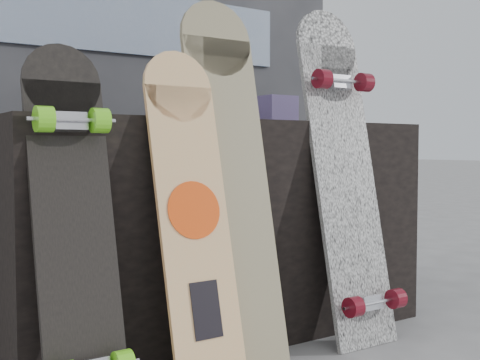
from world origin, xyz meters
TOP-DOWN VIEW (x-y plane):
  - vendor_table at (0.00, 0.50)m, footprint 1.60×0.60m
  - booth at (0.00, 1.35)m, footprint 2.40×0.22m
  - merch_box_purple at (-0.57, 0.60)m, footprint 0.18×0.12m
  - merch_box_small at (0.35, 0.58)m, footprint 0.14×0.14m
  - merch_box_flat at (-0.08, 0.60)m, footprint 0.22×0.10m
  - longboard_geisha at (-0.31, 0.11)m, footprint 0.23×0.26m
  - longboard_celtic at (-0.14, 0.17)m, footprint 0.26×0.28m
  - longboard_cascadia at (0.35, 0.16)m, footprint 0.28×0.34m
  - skateboard_dark at (-0.66, 0.14)m, footprint 0.22×0.31m

SIDE VIEW (x-z plane):
  - vendor_table at x=0.00m, z-range 0.00..0.80m
  - skateboard_dark at x=-0.66m, z-range 0.02..1.02m
  - longboard_geisha at x=-0.31m, z-range 0.03..1.03m
  - longboard_celtic at x=-0.14m, z-range 0.04..1.23m
  - longboard_cascadia at x=0.35m, z-range 0.03..1.25m
  - merch_box_flat at x=-0.08m, z-range 0.80..0.86m
  - merch_box_purple at x=-0.57m, z-range 0.80..0.90m
  - merch_box_small at x=0.35m, z-range 0.80..0.92m
  - booth at x=0.00m, z-range 0.00..2.20m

